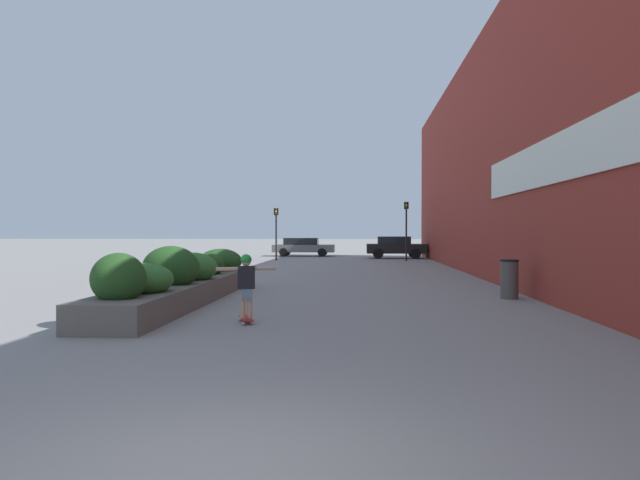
% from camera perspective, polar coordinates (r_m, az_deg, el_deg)
% --- Properties ---
extents(building_wall_right, '(0.67, 47.73, 9.87)m').
position_cam_1_polar(building_wall_right, '(21.58, 17.90, 8.93)').
color(building_wall_right, maroon).
rests_on(building_wall_right, ground_plane).
extents(planter_box, '(1.51, 10.12, 1.52)m').
position_cam_1_polar(planter_box, '(15.55, -13.43, -3.87)').
color(planter_box, '#605B54').
rests_on(planter_box, ground_plane).
extents(skateboard, '(0.45, 0.82, 0.10)m').
position_cam_1_polar(skateboard, '(11.89, -7.39, -7.85)').
color(skateboard, maroon).
rests_on(skateboard, ground_plane).
extents(skateboarder, '(1.19, 0.45, 1.31)m').
position_cam_1_polar(skateboarder, '(11.80, -7.39, -3.92)').
color(skateboarder, tan).
rests_on(skateboarder, skateboard).
extents(trash_bin, '(0.51, 0.51, 1.09)m').
position_cam_1_polar(trash_bin, '(16.78, 18.41, -3.73)').
color(trash_bin, '#514C47').
rests_on(trash_bin, ground_plane).
extents(car_leftmost, '(4.73, 2.06, 1.41)m').
position_cam_1_polar(car_leftmost, '(44.00, -1.70, -0.65)').
color(car_leftmost, slate).
rests_on(car_leftmost, ground_plane).
extents(car_center_left, '(4.16, 2.02, 1.55)m').
position_cam_1_polar(car_center_left, '(40.71, 7.56, -0.66)').
color(car_center_left, black).
rests_on(car_center_left, ground_plane).
extents(traffic_light_left, '(0.28, 0.30, 3.43)m').
position_cam_1_polar(traffic_light_left, '(37.55, -4.41, 1.53)').
color(traffic_light_left, black).
rests_on(traffic_light_left, ground_plane).
extents(traffic_light_right, '(0.28, 0.30, 3.78)m').
position_cam_1_polar(traffic_light_right, '(36.66, 8.63, 1.87)').
color(traffic_light_right, black).
rests_on(traffic_light_right, ground_plane).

